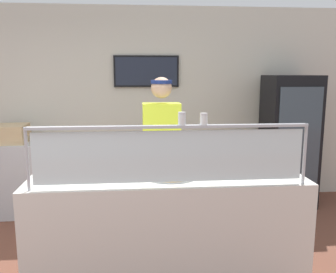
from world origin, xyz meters
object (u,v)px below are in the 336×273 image
parmesan_shaker (182,119)px  pepper_flake_shaker (204,120)px  worker_figure (162,151)px  drink_fridge (289,141)px  pizza_tray (171,174)px  pizza_server (175,172)px  pizza_box_stack (9,134)px

parmesan_shaker → pepper_flake_shaker: bearing=0.0°
worker_figure → drink_fridge: 2.10m
pizza_tray → drink_fridge: (1.79, 1.75, -0.08)m
drink_fridge → pizza_tray: bearing=-135.6°
pizza_server → worker_figure: 0.72m
pizza_tray → parmesan_shaker: parmesan_shaker is taller
parmesan_shaker → pizza_box_stack: 2.82m
drink_fridge → pizza_box_stack: drink_fridge is taller
worker_figure → parmesan_shaker: bearing=-85.7°
pizza_tray → drink_fridge: bearing=44.4°
parmesan_shaker → drink_fridge: drink_fridge is taller
parmesan_shaker → worker_figure: 1.10m
worker_figure → pizza_server: bearing=-85.5°
pizza_server → pizza_box_stack: 2.58m
pizza_server → pizza_tray: bearing=140.3°
pepper_flake_shaker → pizza_server: bearing=122.5°
pizza_server → pepper_flake_shaker: size_ratio=3.18×
drink_fridge → parmesan_shaker: bearing=-130.2°
worker_figure → pizza_box_stack: bearing=151.3°
pizza_server → parmesan_shaker: parmesan_shaker is taller
pizza_server → drink_fridge: bearing=34.9°
parmesan_shaker → pepper_flake_shaker: size_ratio=1.10×
pizza_tray → pizza_server: (0.04, -0.02, 0.02)m
drink_fridge → pizza_server: bearing=-134.7°
pizza_server → pepper_flake_shaker: (0.18, -0.28, 0.47)m
parmesan_shaker → drink_fridge: bearing=49.8°
pepper_flake_shaker → pizza_box_stack: 2.93m
pizza_server → pizza_box_stack: pizza_box_stack is taller
worker_figure → drink_fridge: size_ratio=0.99×
pepper_flake_shaker → pizza_box_stack: pepper_flake_shaker is taller
pepper_flake_shaker → drink_fridge: drink_fridge is taller
pizza_tray → drink_fridge: drink_fridge is taller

